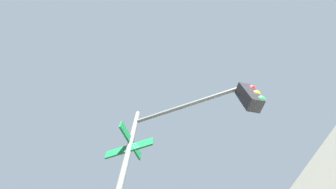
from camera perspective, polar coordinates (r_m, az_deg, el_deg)
The scene contains 1 object.
traffic_signal_near at distance 3.86m, azimuth 5.20°, elevation -13.06°, with size 2.05×2.97×5.65m.
Camera 1 is at (-3.61, -6.53, 1.09)m, focal length 21.32 mm.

